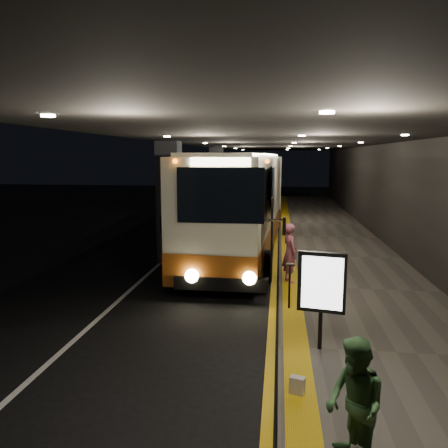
# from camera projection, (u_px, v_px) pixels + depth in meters

# --- Properties ---
(ground) EXTENTS (90.00, 90.00, 0.00)m
(ground) POSITION_uv_depth(u_px,v_px,m) (188.00, 297.00, 12.08)
(ground) COLOR black
(lane_line_white) EXTENTS (0.12, 50.00, 0.01)m
(lane_line_white) POSITION_uv_depth(u_px,v_px,m) (169.00, 255.00, 17.20)
(lane_line_white) COLOR silver
(lane_line_white) RESTS_ON ground
(kerb_stripe_yellow) EXTENTS (0.18, 50.00, 0.01)m
(kerb_stripe_yellow) POSITION_uv_depth(u_px,v_px,m) (275.00, 258.00, 16.68)
(kerb_stripe_yellow) COLOR gold
(kerb_stripe_yellow) RESTS_ON ground
(sidewalk) EXTENTS (4.50, 50.00, 0.15)m
(sidewalk) POSITION_uv_depth(u_px,v_px,m) (339.00, 258.00, 16.37)
(sidewalk) COLOR #514C44
(sidewalk) RESTS_ON ground
(tactile_strip) EXTENTS (0.50, 50.00, 0.01)m
(tactile_strip) POSITION_uv_depth(u_px,v_px,m) (288.00, 255.00, 16.60)
(tactile_strip) COLOR gold
(tactile_strip) RESTS_ON sidewalk
(terminal_wall) EXTENTS (0.10, 50.00, 6.00)m
(terminal_wall) POSITION_uv_depth(u_px,v_px,m) (407.00, 181.00, 15.64)
(terminal_wall) COLOR black
(terminal_wall) RESTS_ON ground
(support_columns) EXTENTS (0.80, 24.80, 4.40)m
(support_columns) POSITION_uv_depth(u_px,v_px,m) (169.00, 203.00, 15.85)
(support_columns) COLOR black
(support_columns) RESTS_ON ground
(canopy) EXTENTS (9.00, 50.00, 0.40)m
(canopy) POSITION_uv_depth(u_px,v_px,m) (282.00, 136.00, 15.96)
(canopy) COLOR black
(canopy) RESTS_ON support_columns
(coach_main) EXTENTS (3.16, 12.43, 3.85)m
(coach_main) POSITION_uv_depth(u_px,v_px,m) (241.00, 208.00, 17.15)
(coach_main) COLOR beige
(coach_main) RESTS_ON ground
(coach_second) EXTENTS (3.16, 11.80, 3.67)m
(coach_second) POSITION_uv_depth(u_px,v_px,m) (255.00, 190.00, 27.42)
(coach_second) COLOR beige
(coach_second) RESTS_ON ground
(passenger_boarding) EXTENTS (0.63, 0.76, 1.78)m
(passenger_boarding) POSITION_uv_depth(u_px,v_px,m) (290.00, 253.00, 12.90)
(passenger_boarding) COLOR #A84E5F
(passenger_boarding) RESTS_ON sidewalk
(passenger_waiting_green) EXTENTS (0.72, 0.90, 1.62)m
(passenger_waiting_green) POSITION_uv_depth(u_px,v_px,m) (355.00, 405.00, 5.16)
(passenger_waiting_green) COLOR #386438
(passenger_waiting_green) RESTS_ON sidewalk
(bag_plain) EXTENTS (0.26, 0.20, 0.29)m
(bag_plain) POSITION_uv_depth(u_px,v_px,m) (297.00, 386.00, 6.87)
(bag_plain) COLOR #BAB0AE
(bag_plain) RESTS_ON sidewalk
(info_sign) EXTENTS (0.91, 0.28, 1.93)m
(info_sign) POSITION_uv_depth(u_px,v_px,m) (322.00, 284.00, 8.32)
(info_sign) COLOR black
(info_sign) RESTS_ON sidewalk
(stanchion_post) EXTENTS (0.05, 0.05, 1.12)m
(stanchion_post) POSITION_uv_depth(u_px,v_px,m) (289.00, 287.00, 10.67)
(stanchion_post) COLOR black
(stanchion_post) RESTS_ON sidewalk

